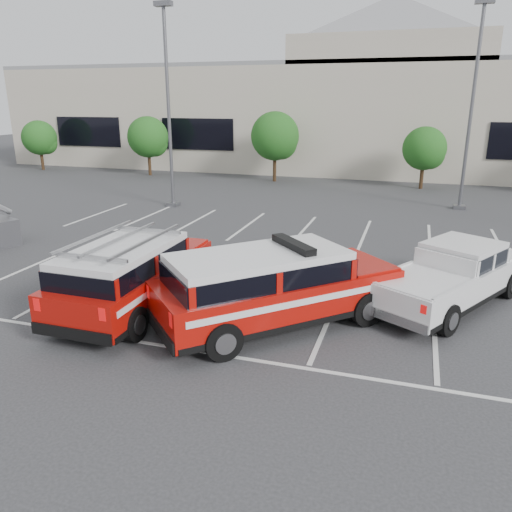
{
  "coord_description": "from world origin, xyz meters",
  "views": [
    {
      "loc": [
        4.55,
        -12.43,
        5.68
      ],
      "look_at": [
        0.13,
        1.49,
        1.05
      ],
      "focal_mm": 35.0,
      "sensor_mm": 36.0,
      "label": 1
    }
  ],
  "objects_px": {
    "tree_left": "(149,138)",
    "tree_mid_right": "(426,150)",
    "light_pole_mid": "(472,109)",
    "ladder_suv": "(133,279)",
    "light_pole_left": "(169,108)",
    "fire_chief_suv": "(275,293)",
    "tree_mid_left": "(276,138)",
    "convention_building": "(366,110)",
    "white_pickup": "(452,281)",
    "tree_far_left": "(41,139)"
  },
  "relations": [
    {
      "from": "tree_mid_left",
      "to": "white_pickup",
      "type": "distance_m",
      "value": 22.91
    },
    {
      "from": "white_pickup",
      "to": "tree_left",
      "type": "bearing_deg",
      "value": 166.2
    },
    {
      "from": "light_pole_mid",
      "to": "ladder_suv",
      "type": "relative_size",
      "value": 1.81
    },
    {
      "from": "tree_far_left",
      "to": "white_pickup",
      "type": "bearing_deg",
      "value": -33.17
    },
    {
      "from": "ladder_suv",
      "to": "white_pickup",
      "type": "bearing_deg",
      "value": 20.35
    },
    {
      "from": "convention_building",
      "to": "tree_far_left",
      "type": "relative_size",
      "value": 15.04
    },
    {
      "from": "fire_chief_suv",
      "to": "light_pole_left",
      "type": "bearing_deg",
      "value": 171.78
    },
    {
      "from": "tree_mid_right",
      "to": "light_pole_left",
      "type": "bearing_deg",
      "value": -142.5
    },
    {
      "from": "light_pole_left",
      "to": "tree_mid_left",
      "type": "bearing_deg",
      "value": 72.9
    },
    {
      "from": "ladder_suv",
      "to": "tree_mid_left",
      "type": "bearing_deg",
      "value": 96.16
    },
    {
      "from": "convention_building",
      "to": "tree_mid_left",
      "type": "distance_m",
      "value": 11.19
    },
    {
      "from": "tree_far_left",
      "to": "tree_mid_left",
      "type": "bearing_deg",
      "value": 0.0
    },
    {
      "from": "ladder_suv",
      "to": "light_pole_mid",
      "type": "bearing_deg",
      "value": 61.16
    },
    {
      "from": "tree_mid_left",
      "to": "light_pole_left",
      "type": "height_order",
      "value": "light_pole_left"
    },
    {
      "from": "tree_mid_right",
      "to": "light_pole_left",
      "type": "relative_size",
      "value": 0.39
    },
    {
      "from": "tree_left",
      "to": "ladder_suv",
      "type": "distance_m",
      "value": 26.28
    },
    {
      "from": "convention_building",
      "to": "ladder_suv",
      "type": "height_order",
      "value": "convention_building"
    },
    {
      "from": "convention_building",
      "to": "fire_chief_suv",
      "type": "bearing_deg",
      "value": -87.88
    },
    {
      "from": "convention_building",
      "to": "white_pickup",
      "type": "bearing_deg",
      "value": -79.29
    },
    {
      "from": "fire_chief_suv",
      "to": "convention_building",
      "type": "bearing_deg",
      "value": 137.88
    },
    {
      "from": "convention_building",
      "to": "ladder_suv",
      "type": "distance_m",
      "value": 33.31
    },
    {
      "from": "light_pole_mid",
      "to": "white_pickup",
      "type": "height_order",
      "value": "light_pole_mid"
    },
    {
      "from": "tree_far_left",
      "to": "tree_mid_left",
      "type": "relative_size",
      "value": 0.82
    },
    {
      "from": "light_pole_left",
      "to": "ladder_suv",
      "type": "xyz_separation_m",
      "value": [
        5.37,
        -13.11,
        -4.3
      ]
    },
    {
      "from": "tree_mid_right",
      "to": "light_pole_left",
      "type": "height_order",
      "value": "light_pole_left"
    },
    {
      "from": "tree_mid_right",
      "to": "white_pickup",
      "type": "relative_size",
      "value": 0.67
    },
    {
      "from": "tree_far_left",
      "to": "ladder_suv",
      "type": "height_order",
      "value": "tree_far_left"
    },
    {
      "from": "light_pole_left",
      "to": "fire_chief_suv",
      "type": "bearing_deg",
      "value": -53.98
    },
    {
      "from": "convention_building",
      "to": "light_pole_left",
      "type": "distance_m",
      "value": 21.49
    },
    {
      "from": "convention_building",
      "to": "light_pole_mid",
      "type": "bearing_deg",
      "value": -66.74
    },
    {
      "from": "tree_far_left",
      "to": "light_pole_mid",
      "type": "xyz_separation_m",
      "value": [
        31.91,
        -6.05,
        2.68
      ]
    },
    {
      "from": "tree_left",
      "to": "light_pole_mid",
      "type": "height_order",
      "value": "light_pole_mid"
    },
    {
      "from": "tree_mid_left",
      "to": "light_pole_mid",
      "type": "height_order",
      "value": "light_pole_mid"
    },
    {
      "from": "convention_building",
      "to": "tree_mid_right",
      "type": "bearing_deg",
      "value": -63.43
    },
    {
      "from": "tree_mid_left",
      "to": "tree_mid_right",
      "type": "distance_m",
      "value": 10.01
    },
    {
      "from": "tree_mid_right",
      "to": "light_pole_mid",
      "type": "relative_size",
      "value": 0.39
    },
    {
      "from": "tree_mid_left",
      "to": "fire_chief_suv",
      "type": "height_order",
      "value": "tree_mid_left"
    },
    {
      "from": "white_pickup",
      "to": "light_pole_mid",
      "type": "bearing_deg",
      "value": 115.57
    },
    {
      "from": "convention_building",
      "to": "tree_mid_left",
      "type": "relative_size",
      "value": 12.38
    },
    {
      "from": "convention_building",
      "to": "tree_mid_left",
      "type": "xyz_separation_m",
      "value": [
        -5.09,
        -9.82,
        -1.68
      ]
    },
    {
      "from": "tree_mid_left",
      "to": "tree_mid_right",
      "type": "bearing_deg",
      "value": -0.0
    },
    {
      "from": "tree_mid_left",
      "to": "light_pole_left",
      "type": "relative_size",
      "value": 0.47
    },
    {
      "from": "tree_left",
      "to": "light_pole_left",
      "type": "xyz_separation_m",
      "value": [
        6.91,
        -10.05,
        2.41
      ]
    },
    {
      "from": "tree_far_left",
      "to": "white_pickup",
      "type": "height_order",
      "value": "tree_far_left"
    },
    {
      "from": "tree_mid_right",
      "to": "tree_left",
      "type": "bearing_deg",
      "value": 180.0
    },
    {
      "from": "ladder_suv",
      "to": "light_pole_left",
      "type": "bearing_deg",
      "value": 112.82
    },
    {
      "from": "tree_mid_left",
      "to": "tree_mid_right",
      "type": "height_order",
      "value": "tree_mid_left"
    },
    {
      "from": "tree_left",
      "to": "tree_mid_right",
      "type": "xyz_separation_m",
      "value": [
        20.0,
        -0.0,
        -0.27
      ]
    },
    {
      "from": "convention_building",
      "to": "tree_far_left",
      "type": "height_order",
      "value": "convention_building"
    },
    {
      "from": "tree_far_left",
      "to": "fire_chief_suv",
      "type": "xyz_separation_m",
      "value": [
        26.3,
        -22.97,
        -1.59
      ]
    }
  ]
}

